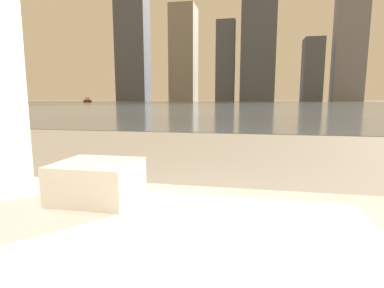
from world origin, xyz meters
The scene contains 9 objects.
towel_stack centered at (-0.01, 0.75, 0.56)m, with size 0.25×0.22×0.12m.
harbor_water centered at (0.00, 62.00, 0.01)m, with size 180.00×110.00×0.01m.
harbor_boat_0 centered at (-40.90, 71.05, 0.43)m, with size 1.76×3.36×1.20m.
skyline_tower_0 centered at (-47.06, 118.00, 31.59)m, with size 12.34×8.29×63.18m.
skyline_tower_1 centered at (-25.97, 118.00, 18.02)m, with size 9.59×11.25×36.04m.
skyline_tower_2 centered at (-9.58, 118.00, 14.98)m, with size 7.04×6.11×29.95m.
skyline_tower_3 centered at (2.43, 118.00, 24.81)m, with size 12.51×9.93×49.61m.
skyline_tower_4 centered at (22.02, 118.00, 11.23)m, with size 6.74×7.98×22.45m.
skyline_tower_5 centered at (34.04, 118.00, 20.97)m, with size 10.34×6.03×41.93m.
Camera 1 is at (0.47, -0.09, 0.81)m, focal length 28.00 mm.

